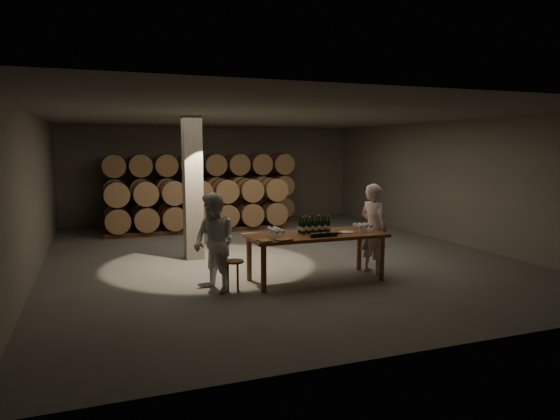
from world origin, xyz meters
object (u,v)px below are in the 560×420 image
object	(u,v)px
tasting_table	(316,239)
plate	(346,232)
stool	(234,266)
person_man	(374,229)
person_woman	(215,243)
bottle_cluster	(314,227)
notebook_near	(283,240)

from	to	relation	value
tasting_table	plate	world-z (taller)	plate
plate	stool	distance (m)	2.28
person_man	person_woman	world-z (taller)	person_man
tasting_table	bottle_cluster	xyz separation A→B (m)	(0.00, 0.08, 0.22)
plate	tasting_table	bearing A→B (deg)	171.51
tasting_table	notebook_near	distance (m)	0.94
tasting_table	person_woman	bearing A→B (deg)	-178.28
person_man	stool	bearing A→B (deg)	80.39
person_woman	tasting_table	bearing A→B (deg)	66.08
person_man	tasting_table	bearing A→B (deg)	79.79
bottle_cluster	person_woman	bearing A→B (deg)	-176.02
tasting_table	plate	bearing A→B (deg)	-8.49
tasting_table	person_woman	world-z (taller)	person_woman
stool	person_man	world-z (taller)	person_man
bottle_cluster	person_man	distance (m)	1.32
plate	stool	bearing A→B (deg)	-177.76
notebook_near	person_man	size ratio (longest dim) A/B	0.15
bottle_cluster	plate	distance (m)	0.63
bottle_cluster	stool	xyz separation A→B (m)	(-1.64, -0.25, -0.57)
person_man	notebook_near	bearing A→B (deg)	89.54
stool	person_man	xyz separation A→B (m)	(2.95, 0.29, 0.45)
tasting_table	bottle_cluster	world-z (taller)	bottle_cluster
notebook_near	person_man	bearing A→B (deg)	1.78
plate	notebook_near	world-z (taller)	notebook_near
plate	person_man	distance (m)	0.75
tasting_table	bottle_cluster	bearing A→B (deg)	88.71
plate	bottle_cluster	bearing A→B (deg)	164.41
plate	stool	size ratio (longest dim) A/B	0.52
notebook_near	stool	bearing A→B (deg)	148.34
stool	person_woman	world-z (taller)	person_woman
plate	person_woman	size ratio (longest dim) A/B	0.17
person_man	person_woman	size ratio (longest dim) A/B	1.04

